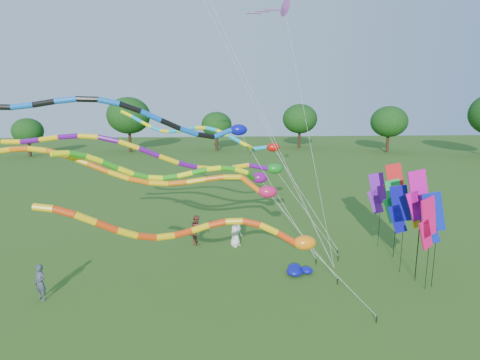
{
  "coord_description": "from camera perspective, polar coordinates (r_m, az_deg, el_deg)",
  "views": [
    {
      "loc": [
        -3.57,
        -14.54,
        8.62
      ],
      "look_at": [
        -2.23,
        4.36,
        4.8
      ],
      "focal_mm": 30.0,
      "sensor_mm": 36.0,
      "label": 1
    }
  ],
  "objects": [
    {
      "name": "ground",
      "position": [
        17.27,
        8.9,
        -18.69
      ],
      "size": [
        160.0,
        160.0,
        0.0
      ],
      "primitive_type": "plane",
      "color": "#275215",
      "rests_on": "ground"
    },
    {
      "name": "tree_ring",
      "position": [
        15.97,
        6.74,
        -0.9
      ],
      "size": [
        116.46,
        117.65,
        9.18
      ],
      "color": "#382314",
      "rests_on": "ground"
    },
    {
      "name": "tube_kite_red",
      "position": [
        14.43,
        -3.51,
        -7.38
      ],
      "size": [
        11.93,
        1.58,
        5.84
      ],
      "rotation": [
        0.0,
        0.0,
        0.05
      ],
      "color": "black",
      "rests_on": "ground"
    },
    {
      "name": "tube_kite_orange",
      "position": [
        18.37,
        -10.44,
        0.59
      ],
      "size": [
        15.24,
        1.19,
        7.22
      ],
      "rotation": [
        0.0,
        0.0,
        -0.09
      ],
      "color": "black",
      "rests_on": "ground"
    },
    {
      "name": "tube_kite_purple",
      "position": [
        19.62,
        -9.25,
        3.3
      ],
      "size": [
        16.13,
        1.58,
        7.73
      ],
      "rotation": [
        0.0,
        0.0,
        0.07
      ],
      "color": "black",
      "rests_on": "ground"
    },
    {
      "name": "tube_kite_blue",
      "position": [
        17.78,
        -14.23,
        8.55
      ],
      "size": [
        15.52,
        3.4,
        9.42
      ],
      "rotation": [
        0.0,
        0.0,
        0.24
      ],
      "color": "black",
      "rests_on": "ground"
    },
    {
      "name": "tube_kite_cyan",
      "position": [
        24.22,
        -4.41,
        6.42
      ],
      "size": [
        12.69,
        6.36,
        8.4
      ],
      "rotation": [
        0.0,
        0.0,
        -0.43
      ],
      "color": "black",
      "rests_on": "ground"
    },
    {
      "name": "tube_kite_green",
      "position": [
        19.48,
        -6.23,
        1.12
      ],
      "size": [
        11.98,
        5.13,
        7.1
      ],
      "rotation": [
        0.0,
        0.0,
        0.4
      ],
      "color": "black",
      "rests_on": "ground"
    },
    {
      "name": "delta_kite_high_c",
      "position": [
        25.71,
        6.27,
        23.22
      ],
      "size": [
        3.98,
        6.94,
        15.1
      ],
      "rotation": [
        0.0,
        0.0,
        0.35
      ],
      "color": "black",
      "rests_on": "ground"
    },
    {
      "name": "banner_pole_blue_b",
      "position": [
        20.18,
        25.68,
        -4.94
      ],
      "size": [
        1.14,
        0.38,
        4.6
      ],
      "rotation": [
        0.0,
        0.0,
        -0.26
      ],
      "color": "black",
      "rests_on": "ground"
    },
    {
      "name": "banner_pole_green",
      "position": [
        23.17,
        20.95,
        -2.83
      ],
      "size": [
        1.16,
        0.08,
        4.49
      ],
      "rotation": [
        0.0,
        0.0,
        -0.0
      ],
      "color": "black",
      "rests_on": "ground"
    },
    {
      "name": "banner_pole_magenta_a",
      "position": [
        19.76,
        25.12,
        -5.64
      ],
      "size": [
        1.1,
        0.52,
        4.46
      ],
      "rotation": [
        0.0,
        0.0,
        0.4
      ],
      "color": "black",
      "rests_on": "ground"
    },
    {
      "name": "banner_pole_blue_a",
      "position": [
        21.33,
        21.74,
        -3.88
      ],
      "size": [
        1.1,
        0.52,
        4.56
      ],
      "rotation": [
        0.0,
        0.0,
        -0.39
      ],
      "color": "black",
      "rests_on": "ground"
    },
    {
      "name": "banner_pole_red",
      "position": [
        23.11,
        21.08,
        -0.78
      ],
      "size": [
        1.15,
        0.31,
        5.32
      ],
      "rotation": [
        0.0,
        0.0,
        -0.2
      ],
      "color": "black",
      "rests_on": "ground"
    },
    {
      "name": "banner_pole_violet",
      "position": [
        24.67,
        18.91,
        -1.8
      ],
      "size": [
        1.14,
        0.37,
        4.51
      ],
      "rotation": [
        0.0,
        0.0,
        -0.26
      ],
      "color": "black",
      "rests_on": "ground"
    },
    {
      "name": "banner_pole_magenta_b",
      "position": [
        20.3,
        23.92,
        -2.08
      ],
      "size": [
        1.16,
        0.16,
        5.51
      ],
      "rotation": [
        0.0,
        0.0,
        -0.07
      ],
      "color": "black",
      "rests_on": "ground"
    },
    {
      "name": "banner_pole_orange",
      "position": [
        20.7,
        23.96,
        -3.01
      ],
      "size": [
        1.12,
        0.45,
        5.09
      ],
      "rotation": [
        0.0,
        0.0,
        0.33
      ],
      "color": "black",
      "rests_on": "ground"
    },
    {
      "name": "blue_nylon_heap",
      "position": [
        21.01,
        8.2,
        -12.38
      ],
      "size": [
        1.45,
        1.33,
        0.4
      ],
      "color": "#0C109C",
      "rests_on": "ground"
    },
    {
      "name": "person_a",
      "position": [
        24.03,
        -0.61,
        -7.41
      ],
      "size": [
        0.99,
        1.0,
        1.74
      ],
      "primitive_type": "imported",
      "rotation": [
        0.0,
        0.0,
        0.82
      ],
      "color": "silver",
      "rests_on": "ground"
    },
    {
      "name": "person_b",
      "position": [
        19.95,
        -26.54,
        -12.91
      ],
      "size": [
        0.71,
        0.63,
        1.62
      ],
      "primitive_type": "imported",
      "rotation": [
        0.0,
        0.0,
        -0.53
      ],
      "color": "#3B4253",
      "rests_on": "ground"
    },
    {
      "name": "person_c",
      "position": [
        24.58,
        -6.17,
        -7.01
      ],
      "size": [
        0.79,
        0.95,
        1.77
      ],
      "primitive_type": "imported",
      "rotation": [
        0.0,
        0.0,
        1.72
      ],
      "color": "brown",
      "rests_on": "ground"
    }
  ]
}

